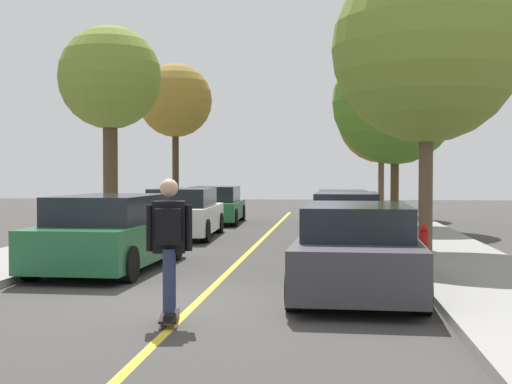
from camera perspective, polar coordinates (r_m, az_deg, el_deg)
The scene contains 17 objects.
ground at distance 10.27m, azimuth -4.92°, elevation -9.09°, with size 80.00×80.00×0.00m, color #3D3A38.
center_line at distance 14.17m, azimuth -1.80°, elevation -6.12°, with size 0.12×39.20×0.01m, color gold.
parked_car_left_nearest at distance 13.95m, azimuth -11.88°, elevation -3.32°, with size 2.11×4.62×1.46m.
parked_car_left_near at distance 20.58m, azimuth -5.95°, elevation -1.74°, with size 2.06×4.53×1.45m.
parked_car_left_far at distance 26.25m, azimuth -3.32°, elevation -1.10°, with size 2.06×4.55×1.40m.
parked_car_right_nearest at distance 11.14m, azimuth 8.31°, elevation -4.66°, with size 2.07×4.71×1.40m.
parked_car_right_near at distance 17.77m, azimuth 7.49°, elevation -2.35°, with size 2.00×4.71×1.40m.
parked_car_right_far at distance 24.88m, azimuth 7.10°, elevation -1.33°, with size 2.06×4.20×1.30m.
street_tree_left_nearest at distance 19.68m, azimuth -11.91°, elevation 9.00°, with size 2.82×2.82×5.79m.
street_tree_left_near at distance 27.46m, azimuth -6.64°, elevation 7.43°, with size 2.87×2.87×6.04m.
street_tree_right_nearest at distance 16.40m, azimuth 13.83°, elevation 11.36°, with size 4.27×4.27×6.71m.
street_tree_right_near at distance 23.83m, azimuth 11.35°, elevation 7.24°, with size 4.19×4.19×6.23m.
street_tree_right_far at distance 30.01m, azimuth 10.26°, elevation 5.85°, with size 3.67×3.67×5.86m.
fire_hydrant at distance 14.80m, azimuth 13.61°, elevation -3.95°, with size 0.20×0.20×0.70m.
streetlamp at distance 24.26m, azimuth 11.30°, elevation 5.31°, with size 0.36×0.24×5.90m.
skateboard at distance 8.96m, azimuth -7.12°, elevation -10.10°, with size 0.36×0.86×0.10m.
skateboarder at distance 8.78m, azimuth -7.16°, elevation -3.82°, with size 0.59×0.71×1.72m.
Camera 1 is at (1.94, -9.91, 1.89)m, focal length 48.70 mm.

